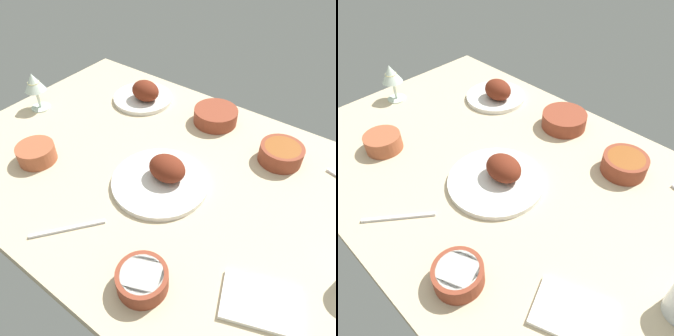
% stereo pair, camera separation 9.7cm
% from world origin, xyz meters
% --- Properties ---
extents(dining_table, '(1.40, 0.90, 0.04)m').
position_xyz_m(dining_table, '(0.00, 0.00, 0.02)').
color(dining_table, '#C6B28E').
rests_on(dining_table, ground).
extents(plate_near_viewer, '(0.23, 0.23, 0.09)m').
position_xyz_m(plate_near_viewer, '(-0.31, 0.27, 0.07)').
color(plate_near_viewer, silver).
rests_on(plate_near_viewer, dining_table).
extents(plate_far_side, '(0.28, 0.28, 0.09)m').
position_xyz_m(plate_far_side, '(0.01, -0.04, 0.06)').
color(plate_far_side, silver).
rests_on(plate_far_side, dining_table).
extents(bowl_soup, '(0.13, 0.13, 0.05)m').
position_xyz_m(bowl_soup, '(0.24, 0.25, 0.07)').
color(bowl_soup, brown).
rests_on(bowl_soup, dining_table).
extents(bowl_cream, '(0.11, 0.11, 0.05)m').
position_xyz_m(bowl_cream, '(0.17, -0.32, 0.07)').
color(bowl_cream, brown).
rests_on(bowl_cream, dining_table).
extents(bowl_potatoes, '(0.15, 0.15, 0.05)m').
position_xyz_m(bowl_potatoes, '(-0.02, 0.31, 0.07)').
color(bowl_potatoes, brown).
rests_on(bowl_potatoes, dining_table).
extents(bowl_pasta, '(0.12, 0.12, 0.05)m').
position_xyz_m(bowl_pasta, '(-0.36, -0.19, 0.07)').
color(bowl_pasta, '#A35133').
rests_on(bowl_pasta, dining_table).
extents(wine_glass, '(0.08, 0.08, 0.14)m').
position_xyz_m(wine_glass, '(-0.60, 0.00, 0.14)').
color(wine_glass, silver).
rests_on(wine_glass, dining_table).
extents(folded_napkin, '(0.19, 0.16, 0.01)m').
position_xyz_m(folded_napkin, '(0.39, -0.20, 0.05)').
color(folded_napkin, white).
rests_on(folded_napkin, dining_table).
extents(spoon_loose, '(0.12, 0.15, 0.01)m').
position_xyz_m(spoon_loose, '(-0.08, -0.32, 0.04)').
color(spoon_loose, silver).
rests_on(spoon_loose, dining_table).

